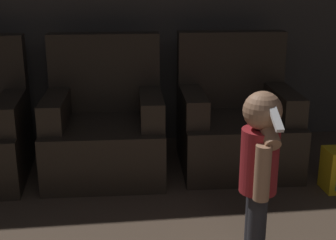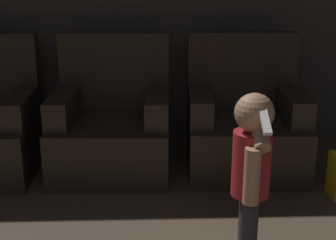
% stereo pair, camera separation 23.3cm
% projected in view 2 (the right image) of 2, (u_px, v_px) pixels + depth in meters
% --- Properties ---
extents(armchair_middle, '(0.87, 0.84, 0.99)m').
position_uv_depth(armchair_middle, '(113.00, 126.00, 3.49)').
color(armchair_middle, black).
rests_on(armchair_middle, ground_plane).
extents(armchair_right, '(0.87, 0.84, 0.99)m').
position_uv_depth(armchair_right, '(244.00, 124.00, 3.52)').
color(armchair_right, black).
rests_on(armchair_right, ground_plane).
extents(person_toddler, '(0.19, 0.34, 0.88)m').
position_uv_depth(person_toddler, '(252.00, 164.00, 2.31)').
color(person_toddler, '#28282D').
rests_on(person_toddler, ground_plane).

